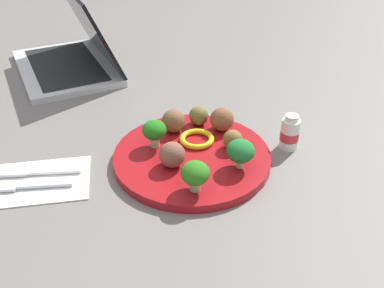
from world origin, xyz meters
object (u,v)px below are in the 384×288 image
at_px(meatball_mid_left, 174,121).
at_px(broccoli_floret_front_right, 240,151).
at_px(pepper_ring_near_rim, 197,139).
at_px(napkin, 38,180).
at_px(meatball_front_right, 199,116).
at_px(laptop, 72,55).
at_px(meatball_center, 232,138).
at_px(plate, 192,157).
at_px(meatball_front_left, 172,155).
at_px(meatball_back_left, 222,119).
at_px(fork, 31,185).
at_px(yogurt_bottle, 289,133).
at_px(broccoli_floret_near_rim, 195,174).
at_px(knife, 34,172).
at_px(broccoli_floret_back_right, 154,131).

bearing_deg(meatball_mid_left, broccoli_floret_front_right, 121.60).
distance_m(broccoli_floret_front_right, pepper_ring_near_rim, 0.11).
bearing_deg(napkin, meatball_front_right, -162.65).
distance_m(meatball_mid_left, laptop, 0.42).
bearing_deg(meatball_center, plate, 3.40).
height_order(meatball_front_left, meatball_center, meatball_front_left).
height_order(meatball_back_left, meatball_front_left, meatball_back_left).
height_order(plate, meatball_mid_left, meatball_mid_left).
relative_size(broccoli_floret_front_right, fork, 0.43).
height_order(napkin, yogurt_bottle, yogurt_bottle).
relative_size(broccoli_floret_near_rim, napkin, 0.30).
bearing_deg(knife, meatball_front_right, -166.26).
distance_m(broccoli_floret_near_rim, meatball_back_left, 0.19).
bearing_deg(meatball_mid_left, yogurt_bottle, 158.68).
distance_m(napkin, knife, 0.02).
distance_m(broccoli_floret_near_rim, meatball_center, 0.14).
xyz_separation_m(meatball_mid_left, pepper_ring_near_rim, (-0.03, 0.05, -0.02)).
relative_size(plate, napkin, 1.65).
relative_size(broccoli_floret_back_right, yogurt_bottle, 0.74).
relative_size(meatball_front_left, fork, 0.37).
xyz_separation_m(broccoli_floret_front_right, fork, (0.34, -0.04, -0.04)).
bearing_deg(broccoli_floret_near_rim, pepper_ring_near_rim, -105.15).
bearing_deg(knife, broccoli_floret_near_rim, 154.92).
height_order(meatball_mid_left, fork, meatball_mid_left).
height_order(pepper_ring_near_rim, knife, pepper_ring_near_rim).
relative_size(broccoli_floret_back_right, napkin, 0.30).
bearing_deg(meatball_center, broccoli_floret_near_rim, 47.72).
xyz_separation_m(plate, napkin, (0.27, -0.00, -0.01)).
distance_m(meatball_center, pepper_ring_near_rim, 0.07).
height_order(broccoli_floret_near_rim, napkin, broccoli_floret_near_rim).
distance_m(broccoli_floret_back_right, fork, 0.23).
height_order(meatball_front_left, napkin, meatball_front_left).
relative_size(broccoli_floret_near_rim, laptop, 0.14).
relative_size(broccoli_floret_back_right, knife, 0.35).
xyz_separation_m(napkin, yogurt_bottle, (-0.45, -0.00, 0.03)).
xyz_separation_m(plate, meatball_back_left, (-0.07, -0.07, 0.03)).
bearing_deg(fork, meatball_center, -176.75).
distance_m(broccoli_floret_front_right, meatball_front_left, 0.11).
distance_m(plate, broccoli_floret_back_right, 0.08).
bearing_deg(meatball_back_left, broccoli_floret_back_right, 11.16).
distance_m(meatball_front_right, knife, 0.32).
bearing_deg(meatball_front_right, pepper_ring_near_rim, 73.02).
bearing_deg(meatball_front_left, broccoli_floret_back_right, -73.98).
bearing_deg(meatball_front_right, broccoli_floret_front_right, 102.10).
relative_size(broccoli_floret_front_right, napkin, 0.30).
height_order(knife, yogurt_bottle, yogurt_bottle).
bearing_deg(broccoli_floret_back_right, meatball_back_left, -168.84).
xyz_separation_m(meatball_front_right, knife, (0.31, 0.08, -0.03)).
relative_size(napkin, fork, 1.40).
relative_size(yogurt_bottle, laptop, 0.19).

